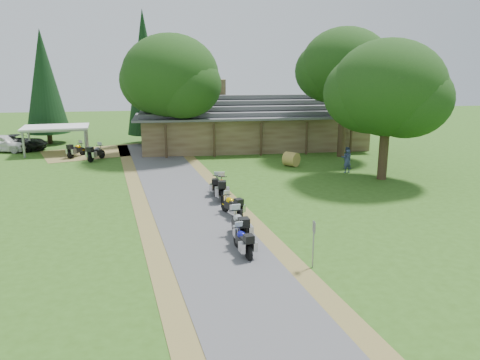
{
  "coord_description": "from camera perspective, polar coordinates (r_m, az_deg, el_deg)",
  "views": [
    {
      "loc": [
        -1.66,
        -19.09,
        7.75
      ],
      "look_at": [
        1.99,
        4.99,
        1.6
      ],
      "focal_mm": 35.0,
      "sensor_mm": 36.0,
      "label": 1
    }
  ],
  "objects": [
    {
      "name": "ground",
      "position": [
        20.67,
        -3.41,
        -7.88
      ],
      "size": [
        120.0,
        120.0,
        0.0
      ],
      "primitive_type": "plane",
      "color": "#305417",
      "rests_on": "ground"
    },
    {
      "name": "driveway",
      "position": [
        24.38,
        -5.45,
        -4.43
      ],
      "size": [
        51.95,
        51.95,
        0.0
      ],
      "primitive_type": "plane",
      "rotation": [
        0.0,
        0.0,
        0.14
      ],
      "color": "#464648",
      "rests_on": "ground"
    },
    {
      "name": "lodge",
      "position": [
        44.08,
        1.48,
        7.26
      ],
      "size": [
        21.4,
        9.4,
        4.9
      ],
      "primitive_type": null,
      "color": "brown",
      "rests_on": "ground"
    },
    {
      "name": "carport",
      "position": [
        43.95,
        -21.43,
        4.6
      ],
      "size": [
        5.85,
        4.27,
        2.36
      ],
      "primitive_type": null,
      "rotation": [
        0.0,
        0.0,
        0.12
      ],
      "color": "white",
      "rests_on": "ground"
    },
    {
      "name": "car_white_sedan",
      "position": [
        46.67,
        -26.84,
        4.29
      ],
      "size": [
        4.13,
        6.31,
        1.94
      ],
      "primitive_type": "imported",
      "rotation": [
        0.0,
        0.0,
        1.26
      ],
      "color": "white",
      "rests_on": "ground"
    },
    {
      "name": "car_dark_suv",
      "position": [
        46.87,
        -25.49,
        4.59
      ],
      "size": [
        3.7,
        5.97,
        2.13
      ],
      "primitive_type": "imported",
      "rotation": [
        0.0,
        0.0,
        1.31
      ],
      "color": "black",
      "rests_on": "ground"
    },
    {
      "name": "motorcycle_row_a",
      "position": [
        19.49,
        0.34,
        -7.31
      ],
      "size": [
        0.91,
        1.86,
        1.22
      ],
      "primitive_type": null,
      "rotation": [
        0.0,
        0.0,
        1.76
      ],
      "color": "#111393",
      "rests_on": "ground"
    },
    {
      "name": "motorcycle_row_b",
      "position": [
        20.98,
        -0.1,
        -5.39
      ],
      "size": [
        0.89,
        2.17,
        1.45
      ],
      "primitive_type": null,
      "rotation": [
        0.0,
        0.0,
        1.67
      ],
      "color": "#979B9F",
      "rests_on": "ground"
    },
    {
      "name": "motorcycle_row_c",
      "position": [
        24.19,
        -1.03,
        -2.98
      ],
      "size": [
        1.24,
        1.89,
        1.23
      ],
      "primitive_type": null,
      "rotation": [
        0.0,
        0.0,
        1.97
      ],
      "color": "#CEA100",
      "rests_on": "ground"
    },
    {
      "name": "motorcycle_row_d",
      "position": [
        27.12,
        -2.24,
        -0.84
      ],
      "size": [
        0.87,
        2.18,
        1.46
      ],
      "primitive_type": null,
      "rotation": [
        0.0,
        0.0,
        1.49
      ],
      "color": "orange",
      "rests_on": "ground"
    },
    {
      "name": "motorcycle_row_e",
      "position": [
        28.37,
        -2.91,
        -0.44
      ],
      "size": [
        0.9,
        1.83,
        1.2
      ],
      "primitive_type": null,
      "rotation": [
        0.0,
        0.0,
        1.38
      ],
      "color": "black",
      "rests_on": "ground"
    },
    {
      "name": "motorcycle_carport_a",
      "position": [
        41.66,
        -19.32,
        3.57
      ],
      "size": [
        1.5,
        1.98,
        1.31
      ],
      "primitive_type": null,
      "rotation": [
        0.0,
        0.0,
        1.05
      ],
      "color": "#EBA502",
      "rests_on": "ground"
    },
    {
      "name": "motorcycle_carport_b",
      "position": [
        39.7,
        -17.14,
        3.29
      ],
      "size": [
        1.46,
        2.1,
        1.38
      ],
      "primitive_type": null,
      "rotation": [
        0.0,
        0.0,
        1.13
      ],
      "color": "slate",
      "rests_on": "ground"
    },
    {
      "name": "person_a",
      "position": [
        34.43,
        12.96,
        2.52
      ],
      "size": [
        0.66,
        0.55,
        2.02
      ],
      "primitive_type": "imported",
      "rotation": [
        0.0,
        0.0,
        3.42
      ],
      "color": "navy",
      "rests_on": "ground"
    },
    {
      "name": "person_b",
      "position": [
        35.8,
        12.87,
        2.87
      ],
      "size": [
        0.64,
        0.55,
        1.91
      ],
      "primitive_type": "imported",
      "rotation": [
        0.0,
        0.0,
        2.79
      ],
      "color": "navy",
      "rests_on": "ground"
    },
    {
      "name": "hay_bale",
      "position": [
        36.01,
        6.27,
        2.54
      ],
      "size": [
        1.47,
        1.46,
        1.08
      ],
      "primitive_type": "cylinder",
      "rotation": [
        1.57,
        0.0,
        0.73
      ],
      "color": "#AB943E",
      "rests_on": "ground"
    },
    {
      "name": "sign_post",
      "position": [
        18.31,
        8.93,
        -7.8
      ],
      "size": [
        0.34,
        0.06,
        1.91
      ],
      "primitive_type": null,
      "color": "gray",
      "rests_on": "ground"
    },
    {
      "name": "oak_lodge_left",
      "position": [
        39.9,
        -8.4,
        10.64
      ],
      "size": [
        7.99,
        7.99,
        10.79
      ],
      "primitive_type": null,
      "color": "black",
      "rests_on": "ground"
    },
    {
      "name": "oak_lodge_right",
      "position": [
        39.86,
        12.6,
        11.41
      ],
      "size": [
        7.16,
        7.16,
        12.12
      ],
      "primitive_type": null,
      "color": "black",
      "rests_on": "ground"
    },
    {
      "name": "oak_driveway",
      "position": [
        32.59,
        17.48,
        8.6
      ],
      "size": [
        7.43,
        7.43,
        9.9
      ],
      "primitive_type": null,
      "color": "black",
      "rests_on": "ground"
    },
    {
      "name": "cedar_near",
      "position": [
        46.2,
        -11.49,
        12.08
      ],
      "size": [
        3.77,
        3.77,
        12.58
      ],
      "primitive_type": "cone",
      "color": "black",
      "rests_on": "ground"
    },
    {
      "name": "cedar_far",
      "position": [
        49.25,
        -22.71,
        10.39
      ],
      "size": [
        4.07,
        4.07,
        10.84
      ],
      "primitive_type": "cone",
      "color": "black",
      "rests_on": "ground"
    }
  ]
}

